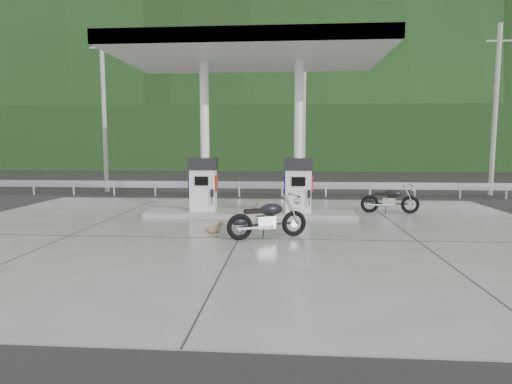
# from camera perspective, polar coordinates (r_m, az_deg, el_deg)

# --- Properties ---
(ground) EXTENTS (160.00, 160.00, 0.00)m
(ground) POSITION_cam_1_polar(r_m,az_deg,el_deg) (12.02, -1.78, -5.26)
(ground) COLOR black
(ground) RESTS_ON ground
(forecourt_apron) EXTENTS (18.00, 14.00, 0.02)m
(forecourt_apron) POSITION_cam_1_polar(r_m,az_deg,el_deg) (12.01, -1.78, -5.21)
(forecourt_apron) COLOR slate
(forecourt_apron) RESTS_ON ground
(pump_island) EXTENTS (7.00, 1.40, 0.15)m
(pump_island) POSITION_cam_1_polar(r_m,az_deg,el_deg) (14.45, -0.75, -2.91)
(pump_island) COLOR gray
(pump_island) RESTS_ON forecourt_apron
(gas_pump_left) EXTENTS (0.95, 0.55, 1.80)m
(gas_pump_left) POSITION_cam_1_polar(r_m,az_deg,el_deg) (14.55, -7.05, 0.98)
(gas_pump_left) COLOR silver
(gas_pump_left) RESTS_ON pump_island
(gas_pump_right) EXTENTS (0.95, 0.55, 1.80)m
(gas_pump_right) POSITION_cam_1_polar(r_m,az_deg,el_deg) (14.28, 5.65, 0.90)
(gas_pump_right) COLOR silver
(gas_pump_right) RESTS_ON pump_island
(canopy_column_left) EXTENTS (0.30, 0.30, 5.00)m
(canopy_column_left) POSITION_cam_1_polar(r_m,az_deg,el_deg) (14.88, -6.83, 7.27)
(canopy_column_left) COLOR white
(canopy_column_left) RESTS_ON pump_island
(canopy_column_right) EXTENTS (0.30, 0.30, 5.00)m
(canopy_column_right) POSITION_cam_1_polar(r_m,az_deg,el_deg) (14.62, 5.68, 7.30)
(canopy_column_right) COLOR white
(canopy_column_right) RESTS_ON pump_island
(canopy_roof) EXTENTS (8.50, 5.00, 0.40)m
(canopy_roof) POSITION_cam_1_polar(r_m,az_deg,el_deg) (14.57, -0.79, 18.04)
(canopy_roof) COLOR silver
(canopy_roof) RESTS_ON canopy_column_left
(guardrail) EXTENTS (26.00, 0.16, 1.42)m
(guardrail) POSITION_cam_1_polar(r_m,az_deg,el_deg) (19.82, 0.61, 1.39)
(guardrail) COLOR #B0B2B9
(guardrail) RESTS_ON ground
(road) EXTENTS (60.00, 7.00, 0.01)m
(road) POSITION_cam_1_polar(r_m,az_deg,el_deg) (23.37, 1.14, 0.40)
(road) COLOR black
(road) RESTS_ON ground
(utility_pole_a) EXTENTS (0.22, 0.22, 8.00)m
(utility_pole_a) POSITION_cam_1_polar(r_m,az_deg,el_deg) (23.18, -19.59, 9.89)
(utility_pole_a) COLOR gray
(utility_pole_a) RESTS_ON ground
(utility_pole_b) EXTENTS (0.22, 0.22, 8.00)m
(utility_pole_b) POSITION_cam_1_polar(r_m,az_deg,el_deg) (21.28, 6.35, 10.56)
(utility_pole_b) COLOR gray
(utility_pole_b) RESTS_ON ground
(utility_pole_c) EXTENTS (0.22, 0.22, 8.00)m
(utility_pole_c) POSITION_cam_1_polar(r_m,az_deg,el_deg) (23.40, 29.28, 9.42)
(utility_pole_c) COLOR gray
(utility_pole_c) RESTS_ON ground
(tree_band) EXTENTS (80.00, 6.00, 6.00)m
(tree_band) POSITION_cam_1_polar(r_m,az_deg,el_deg) (41.73, 2.51, 7.12)
(tree_band) COLOR black
(tree_band) RESTS_ON ground
(forested_hills) EXTENTS (100.00, 40.00, 140.00)m
(forested_hills) POSITION_cam_1_polar(r_m,az_deg,el_deg) (71.76, 3.21, 4.38)
(forested_hills) COLOR black
(forested_hills) RESTS_ON ground
(motorcycle_left) EXTENTS (2.11, 1.38, 0.96)m
(motorcycle_left) POSITION_cam_1_polar(r_m,az_deg,el_deg) (11.02, 1.54, -3.68)
(motorcycle_left) COLOR black
(motorcycle_left) RESTS_ON forecourt_apron
(motorcycle_right) EXTENTS (1.92, 0.74, 0.89)m
(motorcycle_right) POSITION_cam_1_polar(r_m,az_deg,el_deg) (15.77, 17.43, -1.07)
(motorcycle_right) COLOR black
(motorcycle_right) RESTS_ON forecourt_apron
(duck) EXTENTS (0.49, 0.23, 0.34)m
(duck) POSITION_cam_1_polar(r_m,az_deg,el_deg) (11.24, -5.71, -5.10)
(duck) COLOR brown
(duck) RESTS_ON forecourt_apron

